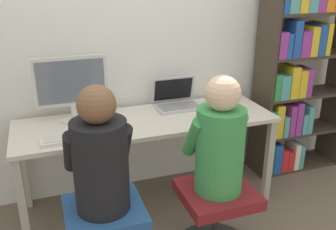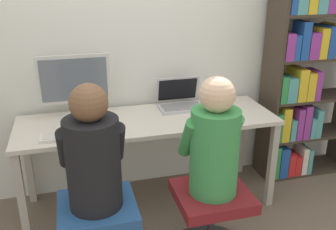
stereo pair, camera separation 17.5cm
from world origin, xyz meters
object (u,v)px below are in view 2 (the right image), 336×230
object	(u,v)px
laptop	(181,101)
person_at_laptop	(214,143)
office_chair_right	(211,222)
person_at_monitor	(93,154)
keyboard	(74,135)
desktop_monitor	(75,85)
bookshelf	(305,77)

from	to	relation	value
laptop	person_at_laptop	world-z (taller)	person_at_laptop
office_chair_right	person_at_monitor	size ratio (longest dim) A/B	0.73
keyboard	office_chair_right	xyz separation A→B (m)	(0.77, -0.49, -0.46)
keyboard	office_chair_right	distance (m)	1.02
person_at_monitor	person_at_laptop	distance (m)	0.68
desktop_monitor	bookshelf	bearing A→B (deg)	-1.27
laptop	office_chair_right	xyz separation A→B (m)	(-0.06, -0.85, -0.50)
keyboard	person_at_monitor	world-z (taller)	person_at_monitor
person_at_laptop	keyboard	bearing A→B (deg)	147.55
laptop	office_chair_right	size ratio (longest dim) A/B	0.68
keyboard	bookshelf	bearing A→B (deg)	9.23
person_at_monitor	bookshelf	size ratio (longest dim) A/B	0.40
desktop_monitor	keyboard	distance (m)	0.42
person_at_monitor	bookshelf	xyz separation A→B (m)	(1.79, 0.75, 0.10)
desktop_monitor	person_at_monitor	world-z (taller)	person_at_monitor
laptop	person_at_monitor	xyz separation A→B (m)	(-0.74, -0.80, 0.03)
person_at_laptop	office_chair_right	bearing A→B (deg)	-90.00
office_chair_right	desktop_monitor	bearing A→B (deg)	131.12
desktop_monitor	office_chair_right	distance (m)	1.31
desktop_monitor	keyboard	xyz separation A→B (m)	(-0.03, -0.35, -0.23)
laptop	keyboard	size ratio (longest dim) A/B	0.83
keyboard	person_at_laptop	xyz separation A→B (m)	(0.77, -0.49, 0.07)
laptop	office_chair_right	distance (m)	0.99
person_at_monitor	laptop	bearing A→B (deg)	47.37
desktop_monitor	keyboard	size ratio (longest dim) A/B	1.20
laptop	bookshelf	bearing A→B (deg)	-2.71
office_chair_right	person_at_monitor	xyz separation A→B (m)	(-0.68, 0.05, 0.53)
keyboard	person_at_laptop	distance (m)	0.91
desktop_monitor	laptop	size ratio (longest dim) A/B	1.44
keyboard	laptop	bearing A→B (deg)	23.34
office_chair_right	person_at_laptop	distance (m)	0.54
person_at_laptop	bookshelf	distance (m)	1.37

